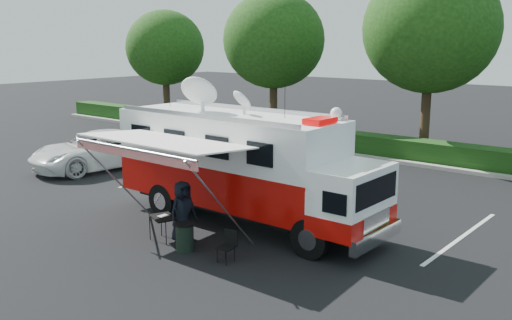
{
  "coord_description": "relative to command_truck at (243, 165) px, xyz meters",
  "views": [
    {
      "loc": [
        10.72,
        -12.54,
        5.47
      ],
      "look_at": [
        0.0,
        0.5,
        1.9
      ],
      "focal_mm": 40.0,
      "sensor_mm": 36.0,
      "label": 1
    }
  ],
  "objects": [
    {
      "name": "ground_plane",
      "position": [
        0.08,
        0.0,
        -1.81
      ],
      "size": [
        120.0,
        120.0,
        0.0
      ],
      "primitive_type": "plane",
      "color": "black",
      "rests_on": "ground"
    },
    {
      "name": "back_border",
      "position": [
        1.22,
        12.9,
        3.2
      ],
      "size": [
        60.0,
        6.14,
        8.87
      ],
      "color": "#9E998E",
      "rests_on": "ground_plane"
    },
    {
      "name": "stall_lines",
      "position": [
        -0.42,
        3.0,
        -1.8
      ],
      "size": [
        24.12,
        5.5,
        0.01
      ],
      "color": "silver",
      "rests_on": "ground_plane"
    },
    {
      "name": "command_truck",
      "position": [
        0.0,
        0.0,
        0.0
      ],
      "size": [
        8.79,
        2.42,
        4.22
      ],
      "color": "black",
      "rests_on": "ground_plane"
    },
    {
      "name": "awning",
      "position": [
        -0.79,
        -2.51,
        0.91
      ],
      "size": [
        4.8,
        2.49,
        2.9
      ],
      "color": "white",
      "rests_on": "ground_plane"
    },
    {
      "name": "white_suv",
      "position": [
        -9.82,
        1.8,
        -1.81
      ],
      "size": [
        3.4,
        6.1,
        1.61
      ],
      "primitive_type": "imported",
      "rotation": [
        0.0,
        0.0,
        -0.13
      ],
      "color": "silver",
      "rests_on": "ground_plane"
    },
    {
      "name": "person",
      "position": [
        -0.25,
        -2.26,
        -1.81
      ],
      "size": [
        0.64,
        0.9,
        1.72
      ],
      "primitive_type": "imported",
      "rotation": [
        0.0,
        0.0,
        1.46
      ],
      "color": "black",
      "rests_on": "ground_plane"
    },
    {
      "name": "folding_table",
      "position": [
        -0.75,
        -2.53,
        -1.17
      ],
      "size": [
        0.97,
        0.84,
        0.69
      ],
      "color": "black",
      "rests_on": "ground_plane"
    },
    {
      "name": "folding_chair",
      "position": [
        1.67,
        -2.53,
        -1.33
      ],
      "size": [
        0.45,
        0.47,
        0.81
      ],
      "color": "black",
      "rests_on": "ground_plane"
    },
    {
      "name": "trash_bin",
      "position": [
        0.32,
        -2.75,
        -1.42
      ],
      "size": [
        0.51,
        0.51,
        0.76
      ],
      "color": "black",
      "rests_on": "ground_plane"
    }
  ]
}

